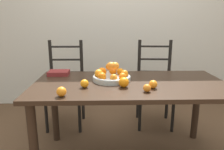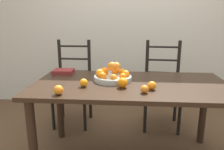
{
  "view_description": "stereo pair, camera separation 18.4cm",
  "coord_description": "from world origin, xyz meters",
  "px_view_note": "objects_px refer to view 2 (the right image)",
  "views": [
    {
      "loc": [
        -0.22,
        -1.82,
        1.28
      ],
      "look_at": [
        -0.16,
        -0.03,
        0.83
      ],
      "focal_mm": 35.0,
      "sensor_mm": 36.0,
      "label": 1
    },
    {
      "loc": [
        -0.03,
        -1.82,
        1.28
      ],
      "look_at": [
        -0.16,
        -0.03,
        0.83
      ],
      "focal_mm": 35.0,
      "sensor_mm": 36.0,
      "label": 2
    }
  ],
  "objects_px": {
    "orange_loose_0": "(152,85)",
    "orange_loose_2": "(84,83)",
    "book_stack": "(63,72)",
    "orange_loose_3": "(123,83)",
    "chair_left": "(73,86)",
    "chair_right": "(162,88)",
    "orange_loose_1": "(58,90)",
    "orange_loose_4": "(145,89)",
    "fruit_bowl": "(113,76)"
  },
  "relations": [
    {
      "from": "chair_right",
      "to": "orange_loose_1",
      "type": "bearing_deg",
      "value": -126.24
    },
    {
      "from": "fruit_bowl",
      "to": "orange_loose_0",
      "type": "distance_m",
      "value": 0.41
    },
    {
      "from": "orange_loose_4",
      "to": "chair_right",
      "type": "relative_size",
      "value": 0.06
    },
    {
      "from": "orange_loose_0",
      "to": "fruit_bowl",
      "type": "bearing_deg",
      "value": 143.44
    },
    {
      "from": "orange_loose_0",
      "to": "orange_loose_3",
      "type": "relative_size",
      "value": 0.81
    },
    {
      "from": "orange_loose_3",
      "to": "fruit_bowl",
      "type": "bearing_deg",
      "value": 114.62
    },
    {
      "from": "fruit_bowl",
      "to": "chair_right",
      "type": "bearing_deg",
      "value": 49.88
    },
    {
      "from": "orange_loose_2",
      "to": "chair_right",
      "type": "height_order",
      "value": "chair_right"
    },
    {
      "from": "orange_loose_4",
      "to": "chair_left",
      "type": "xyz_separation_m",
      "value": [
        -0.8,
        0.98,
        -0.29
      ]
    },
    {
      "from": "chair_left",
      "to": "orange_loose_3",
      "type": "bearing_deg",
      "value": -52.82
    },
    {
      "from": "chair_left",
      "to": "orange_loose_2",
      "type": "bearing_deg",
      "value": -68.86
    },
    {
      "from": "book_stack",
      "to": "orange_loose_2",
      "type": "bearing_deg",
      "value": -55.29
    },
    {
      "from": "orange_loose_2",
      "to": "orange_loose_4",
      "type": "relative_size",
      "value": 1.12
    },
    {
      "from": "chair_left",
      "to": "book_stack",
      "type": "distance_m",
      "value": 0.52
    },
    {
      "from": "chair_right",
      "to": "orange_loose_0",
      "type": "bearing_deg",
      "value": -99.57
    },
    {
      "from": "orange_loose_1",
      "to": "orange_loose_2",
      "type": "bearing_deg",
      "value": 54.65
    },
    {
      "from": "book_stack",
      "to": "orange_loose_3",
      "type": "bearing_deg",
      "value": -34.93
    },
    {
      "from": "orange_loose_0",
      "to": "orange_loose_2",
      "type": "xyz_separation_m",
      "value": [
        -0.55,
        0.04,
        0.0
      ]
    },
    {
      "from": "chair_left",
      "to": "chair_right",
      "type": "distance_m",
      "value": 1.09
    },
    {
      "from": "chair_right",
      "to": "book_stack",
      "type": "xyz_separation_m",
      "value": [
        -1.07,
        -0.43,
        0.28
      ]
    },
    {
      "from": "orange_loose_2",
      "to": "chair_right",
      "type": "relative_size",
      "value": 0.07
    },
    {
      "from": "chair_left",
      "to": "chair_right",
      "type": "xyz_separation_m",
      "value": [
        1.09,
        -0.0,
        0.0
      ]
    },
    {
      "from": "book_stack",
      "to": "orange_loose_1",
      "type": "bearing_deg",
      "value": -76.65
    },
    {
      "from": "orange_loose_4",
      "to": "orange_loose_3",
      "type": "bearing_deg",
      "value": 144.44
    },
    {
      "from": "orange_loose_4",
      "to": "book_stack",
      "type": "relative_size",
      "value": 0.3
    },
    {
      "from": "orange_loose_0",
      "to": "orange_loose_2",
      "type": "distance_m",
      "value": 0.55
    },
    {
      "from": "orange_loose_3",
      "to": "chair_right",
      "type": "distance_m",
      "value": 1.02
    },
    {
      "from": "orange_loose_1",
      "to": "orange_loose_3",
      "type": "bearing_deg",
      "value": 23.7
    },
    {
      "from": "book_stack",
      "to": "chair_left",
      "type": "bearing_deg",
      "value": 93.46
    },
    {
      "from": "chair_left",
      "to": "book_stack",
      "type": "relative_size",
      "value": 5.22
    },
    {
      "from": "orange_loose_1",
      "to": "orange_loose_4",
      "type": "height_order",
      "value": "orange_loose_1"
    },
    {
      "from": "orange_loose_0",
      "to": "book_stack",
      "type": "height_order",
      "value": "orange_loose_0"
    },
    {
      "from": "fruit_bowl",
      "to": "orange_loose_3",
      "type": "height_order",
      "value": "fruit_bowl"
    },
    {
      "from": "orange_loose_1",
      "to": "book_stack",
      "type": "xyz_separation_m",
      "value": [
        -0.15,
        0.63,
        -0.02
      ]
    },
    {
      "from": "orange_loose_0",
      "to": "chair_right",
      "type": "relative_size",
      "value": 0.06
    },
    {
      "from": "orange_loose_2",
      "to": "orange_loose_4",
      "type": "bearing_deg",
      "value": -14.07
    },
    {
      "from": "fruit_bowl",
      "to": "orange_loose_0",
      "type": "relative_size",
      "value": 5.05
    },
    {
      "from": "chair_right",
      "to": "book_stack",
      "type": "bearing_deg",
      "value": -153.29
    },
    {
      "from": "orange_loose_2",
      "to": "orange_loose_1",
      "type": "bearing_deg",
      "value": -125.35
    },
    {
      "from": "orange_loose_2",
      "to": "book_stack",
      "type": "xyz_separation_m",
      "value": [
        -0.29,
        0.43,
        -0.01
      ]
    },
    {
      "from": "orange_loose_1",
      "to": "orange_loose_4",
      "type": "xyz_separation_m",
      "value": [
        0.63,
        0.08,
        -0.01
      ]
    },
    {
      "from": "orange_loose_1",
      "to": "chair_right",
      "type": "xyz_separation_m",
      "value": [
        0.92,
        1.06,
        -0.3
      ]
    },
    {
      "from": "chair_left",
      "to": "book_stack",
      "type": "xyz_separation_m",
      "value": [
        0.03,
        -0.43,
        0.28
      ]
    },
    {
      "from": "fruit_bowl",
      "to": "orange_loose_1",
      "type": "relative_size",
      "value": 4.76
    },
    {
      "from": "chair_left",
      "to": "orange_loose_1",
      "type": "bearing_deg",
      "value": -79.94
    },
    {
      "from": "fruit_bowl",
      "to": "chair_left",
      "type": "distance_m",
      "value": 0.9
    },
    {
      "from": "orange_loose_4",
      "to": "chair_left",
      "type": "relative_size",
      "value": 0.06
    },
    {
      "from": "fruit_bowl",
      "to": "orange_loose_2",
      "type": "bearing_deg",
      "value": -137.18
    },
    {
      "from": "orange_loose_2",
      "to": "orange_loose_3",
      "type": "xyz_separation_m",
      "value": [
        0.32,
        -0.0,
        0.01
      ]
    },
    {
      "from": "orange_loose_3",
      "to": "chair_right",
      "type": "relative_size",
      "value": 0.08
    }
  ]
}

